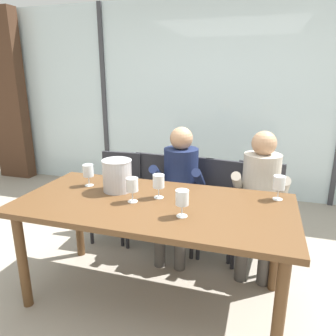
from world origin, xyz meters
TOP-DOWN VIEW (x-y plane):
  - ground at (0.00, 1.00)m, footprint 14.00×14.00m
  - window_glass_panel at (0.00, 2.38)m, footprint 7.12×0.03m
  - window_mullion_left at (-1.60, 2.36)m, footprint 0.06×0.06m
  - hillside_vineyard at (0.00, 6.73)m, footprint 13.12×2.40m
  - curtain_heavy_drape at (-3.21, 2.20)m, footprint 0.56×0.20m
  - dining_table at (0.00, 0.00)m, footprint 1.92×0.92m
  - chair_near_curtain at (-0.69, 0.86)m, footprint 0.46×0.46m
  - chair_left_of_center at (-0.35, 0.89)m, footprint 0.47×0.47m
  - chair_center at (0.05, 0.90)m, footprint 0.48×0.48m
  - chair_right_of_center at (0.38, 0.85)m, footprint 0.50×0.50m
  - chair_near_window_right at (0.70, 0.88)m, footprint 0.48×0.48m
  - person_navy_polo at (-0.01, 0.73)m, footprint 0.47×0.62m
  - person_beige_jumper at (0.71, 0.73)m, footprint 0.47×0.62m
  - ice_bucket_primary at (-0.34, 0.14)m, footprint 0.23×0.23m
  - wine_glass_by_left_taster at (-0.61, 0.17)m, footprint 0.08×0.08m
  - wine_glass_near_bucket at (-0.14, -0.03)m, footprint 0.08×0.08m
  - wine_glass_center_pour at (0.01, 0.09)m, footprint 0.08×0.08m
  - wine_glass_by_right_taster at (0.25, -0.16)m, footprint 0.08×0.08m
  - wine_glass_spare_empty at (0.83, 0.31)m, footprint 0.08×0.08m

SIDE VIEW (x-z plane):
  - ground at x=0.00m, z-range 0.00..0.00m
  - chair_near_curtain at x=-0.69m, z-range 0.07..0.93m
  - chair_left_of_center at x=-0.35m, z-range 0.07..0.93m
  - chair_center at x=0.05m, z-range 0.07..0.93m
  - chair_right_of_center at x=0.38m, z-range 0.07..0.93m
  - chair_near_window_right at x=0.70m, z-range 0.07..0.93m
  - person_navy_polo at x=-0.01m, z-range 0.08..1.26m
  - person_beige_jumper at x=0.71m, z-range 0.08..1.26m
  - dining_table at x=0.00m, z-range 0.30..1.08m
  - hillside_vineyard at x=0.00m, z-range 0.00..1.68m
  - wine_glass_by_left_taster at x=-0.61m, z-range 0.81..0.98m
  - wine_glass_near_bucket at x=-0.14m, z-range 0.81..0.98m
  - wine_glass_by_right_taster at x=0.25m, z-range 0.81..0.98m
  - wine_glass_center_pour at x=0.01m, z-range 0.81..0.99m
  - wine_glass_spare_empty at x=0.83m, z-range 0.81..0.99m
  - ice_bucket_primary at x=-0.34m, z-range 0.78..1.03m
  - window_glass_panel at x=0.00m, z-range 0.00..2.60m
  - window_mullion_left at x=-1.60m, z-range 0.00..2.60m
  - curtain_heavy_drape at x=-3.21m, z-range 0.00..2.60m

